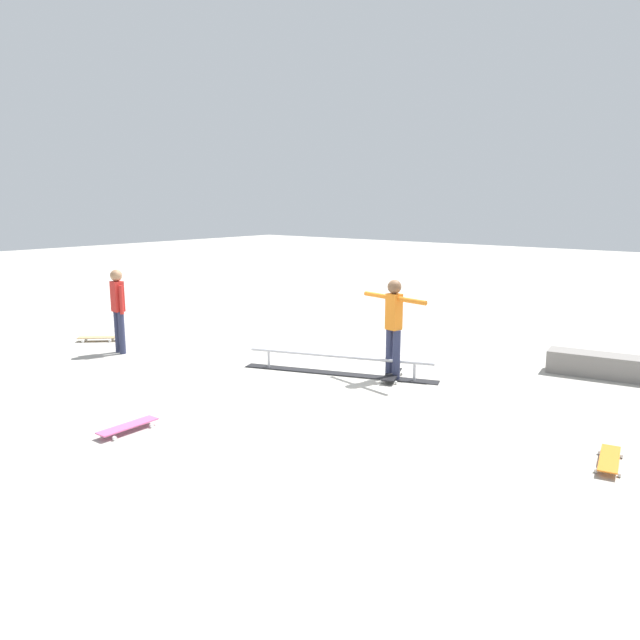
{
  "coord_description": "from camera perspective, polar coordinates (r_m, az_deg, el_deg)",
  "views": [
    {
      "loc": [
        -6.27,
        8.13,
        2.87
      ],
      "look_at": [
        -0.26,
        0.67,
        1.0
      ],
      "focal_mm": 34.56,
      "sensor_mm": 36.0,
      "label": 1
    }
  ],
  "objects": [
    {
      "name": "loose_skateboard_natural",
      "position": [
        13.53,
        -19.87,
        -1.56
      ],
      "size": [
        0.72,
        0.7,
        0.09
      ],
      "rotation": [
        0.0,
        0.0,
        3.9
      ],
      "color": "tan",
      "rests_on": "ground_plane"
    },
    {
      "name": "grind_rail",
      "position": [
        10.34,
        1.74,
        -4.26
      ],
      "size": [
        3.23,
        1.37,
        0.33
      ],
      "rotation": [
        0.0,
        0.0,
        0.35
      ],
      "color": "black",
      "rests_on": "ground_plane"
    },
    {
      "name": "ground_plane",
      "position": [
        10.66,
        1.17,
        -4.58
      ],
      "size": [
        60.0,
        60.0,
        0.0
      ],
      "primitive_type": "plane",
      "color": "#ADA89E"
    },
    {
      "name": "bystander_red_shirt",
      "position": [
        12.2,
        -18.19,
        1.21
      ],
      "size": [
        0.36,
        0.22,
        1.6
      ],
      "rotation": [
        0.0,
        0.0,
        6.17
      ],
      "color": "#2D3351",
      "rests_on": "ground_plane"
    },
    {
      "name": "skateboard_main",
      "position": [
        10.14,
        6.68,
        -5.04
      ],
      "size": [
        0.48,
        0.82,
        0.09
      ],
      "rotation": [
        0.0,
        0.0,
        1.95
      ],
      "color": "black",
      "rests_on": "ground_plane"
    },
    {
      "name": "loose_skateboard_pink",
      "position": [
        8.22,
        -17.36,
        -9.38
      ],
      "size": [
        0.27,
        0.8,
        0.09
      ],
      "rotation": [
        0.0,
        0.0,
        1.59
      ],
      "color": "#E05993",
      "rests_on": "ground_plane"
    },
    {
      "name": "skate_ledge",
      "position": [
        11.17,
        26.75,
        -4.05
      ],
      "size": [
        2.56,
        0.87,
        0.38
      ],
      "primitive_type": "cube",
      "rotation": [
        0.0,
        0.0,
        0.16
      ],
      "color": "gray",
      "rests_on": "ground_plane"
    },
    {
      "name": "skater_main",
      "position": [
        9.95,
        6.84,
        -0.18
      ],
      "size": [
        1.3,
        0.33,
        1.63
      ],
      "rotation": [
        0.0,
        0.0,
        6.09
      ],
      "color": "#2D3351",
      "rests_on": "ground_plane"
    },
    {
      "name": "loose_skateboard_orange",
      "position": [
        7.63,
        25.22,
        -11.56
      ],
      "size": [
        0.37,
        0.82,
        0.09
      ],
      "rotation": [
        0.0,
        0.0,
        4.91
      ],
      "color": "orange",
      "rests_on": "ground_plane"
    }
  ]
}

